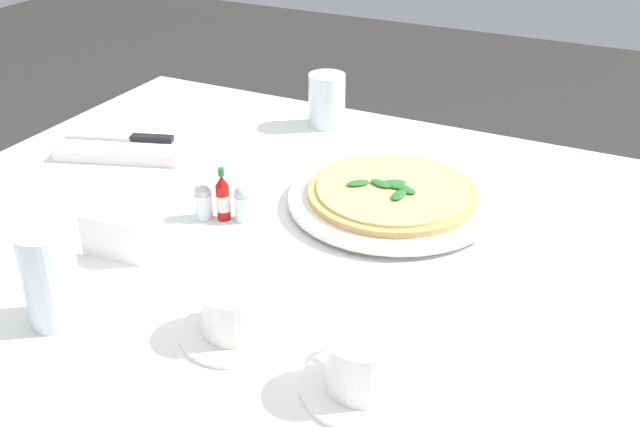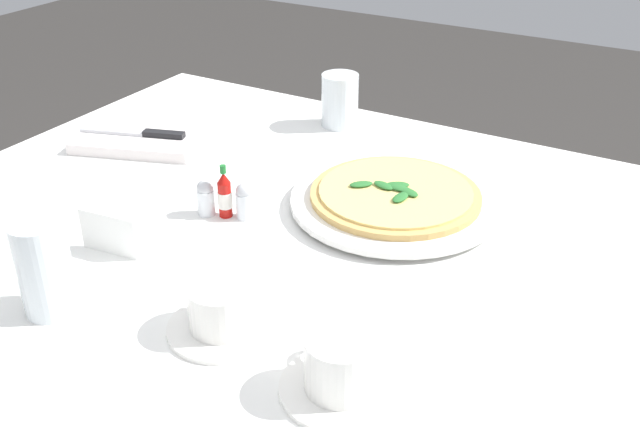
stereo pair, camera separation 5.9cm
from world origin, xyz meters
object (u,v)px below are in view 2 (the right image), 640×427
Objects in this scene: coffee_cup_center_back at (222,310)px; napkin_folded at (140,140)px; water_glass_left_edge at (45,271)px; pizza_plate at (395,202)px; hot_sauce_bottle at (225,195)px; water_glass_right_edge at (340,103)px; coffee_cup_near_left at (341,367)px; pizza at (395,194)px; salt_shaker at (206,199)px; pepper_shaker at (245,203)px; menu_card at (108,234)px; dinner_knife at (138,133)px.

coffee_cup_center_back is 0.53× the size of napkin_folded.
pizza_plate is at bearing -119.89° from water_glass_left_edge.
hot_sauce_bottle is at bearing -54.51° from coffee_cup_center_back.
water_glass_right_edge is 0.38m from napkin_folded.
pizza_plate is 2.44× the size of coffee_cup_near_left.
coffee_cup_near_left reaches higher than pizza.
salt_shaker is at bearing -33.40° from coffee_cup_near_left.
pepper_shaker is at bearing -160.35° from hot_sauce_bottle.
salt_shaker is (0.24, 0.16, 0.01)m from pizza_plate.
water_glass_right_edge reaches higher than coffee_cup_near_left.
coffee_cup_center_back is 0.24m from menu_card.
water_glass_right_edge reaches higher than pepper_shaker.
salt_shaker is at bearing 33.48° from pizza.
pizza is 4.59× the size of salt_shaker.
water_glass_right_edge reaches higher than dinner_knife.
water_glass_left_edge is at bearing -83.34° from menu_card.
coffee_cup_near_left reaches higher than dinner_knife.
napkin_folded is at bearing 1.31° from pizza_plate.
coffee_cup_near_left is 0.72m from napkin_folded.
napkin_folded is at bearing -31.57° from coffee_cup_near_left.
water_glass_left_edge is (0.20, 0.07, 0.03)m from coffee_cup_center_back.
pizza_plate is 0.23m from pepper_shaker.
coffee_cup_near_left reaches higher than pepper_shaker.
coffee_cup_near_left is at bearing 118.56° from water_glass_right_edge.
pizza_plate is at bearing -130.50° from pizza.
water_glass_right_edge is 0.40m from hot_sauce_bottle.
pizza_plate is 0.42m from menu_card.
hot_sauce_bottle reaches higher than coffee_cup_center_back.
coffee_cup_center_back is 0.27m from pepper_shaker.
water_glass_left_edge is 0.14m from menu_card.
pizza_plate is 2.62× the size of water_glass_left_edge.
hot_sauce_bottle is 1.48× the size of pepper_shaker.
pizza_plate is at bearing -97.87° from coffee_cup_center_back.
hot_sauce_bottle reaches higher than menu_card.
salt_shaker is at bearing 89.26° from water_glass_right_edge.
salt_shaker reaches higher than napkin_folded.
water_glass_right_edge is (0.35, -0.64, 0.01)m from coffee_cup_near_left.
water_glass_right_edge is 0.53× the size of dinner_knife.
water_glass_right_edge is 0.56m from menu_card.
pizza_plate is 0.50m from napkin_folded.
water_glass_left_edge reaches higher than dinner_knife.
hot_sauce_bottle reaches higher than pizza.
pizza is at bearing 49.50° from pizza_plate.
pepper_shaker is (0.18, 0.14, 0.00)m from pizza.
salt_shaker is (0.19, -0.21, -0.00)m from coffee_cup_center_back.
napkin_folded is (0.45, -0.36, -0.02)m from coffee_cup_center_back.
coffee_cup_center_back is 1.02× the size of coffee_cup_near_left.
dinner_knife is at bearing -31.40° from coffee_cup_near_left.
coffee_cup_center_back is at bearing 82.15° from pizza.
pepper_shaker is at bearing 52.99° from menu_card.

